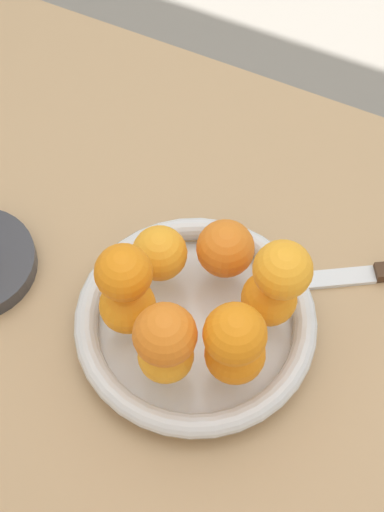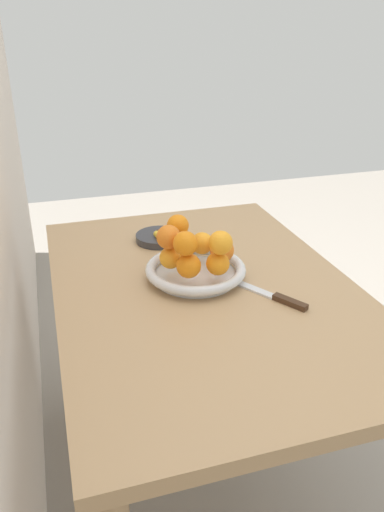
# 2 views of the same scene
# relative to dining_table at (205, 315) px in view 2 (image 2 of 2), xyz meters

# --- Properties ---
(ground_plane) EXTENTS (6.00, 6.00, 0.00)m
(ground_plane) POSITION_rel_dining_table_xyz_m (0.00, 0.00, -0.65)
(ground_plane) COLOR gray
(dining_table) EXTENTS (1.10, 0.76, 0.74)m
(dining_table) POSITION_rel_dining_table_xyz_m (0.00, 0.00, 0.00)
(dining_table) COLOR tan
(dining_table) RESTS_ON ground_plane
(fruit_bowl) EXTENTS (0.27, 0.27, 0.04)m
(fruit_bowl) POSITION_rel_dining_table_xyz_m (0.05, 0.01, 0.11)
(fruit_bowl) COLOR silver
(fruit_bowl) RESTS_ON dining_table
(candy_dish) EXTENTS (0.14, 0.14, 0.02)m
(candy_dish) POSITION_rel_dining_table_xyz_m (0.31, 0.05, 0.10)
(candy_dish) COLOR #333338
(candy_dish) RESTS_ON dining_table
(orange_0) EXTENTS (0.06, 0.06, 0.06)m
(orange_0) POSITION_rel_dining_table_xyz_m (0.05, -0.06, 0.16)
(orange_0) COLOR orange
(orange_0) RESTS_ON fruit_bowl
(orange_1) EXTENTS (0.06, 0.06, 0.06)m
(orange_1) POSITION_rel_dining_table_xyz_m (0.11, -0.03, 0.16)
(orange_1) COLOR orange
(orange_1) RESTS_ON fruit_bowl
(orange_2) EXTENTS (0.06, 0.06, 0.06)m
(orange_2) POSITION_rel_dining_table_xyz_m (0.11, 0.05, 0.16)
(orange_2) COLOR orange
(orange_2) RESTS_ON fruit_bowl
(orange_3) EXTENTS (0.06, 0.06, 0.06)m
(orange_3) POSITION_rel_dining_table_xyz_m (0.05, 0.08, 0.16)
(orange_3) COLOR orange
(orange_3) RESTS_ON fruit_bowl
(orange_4) EXTENTS (0.06, 0.06, 0.06)m
(orange_4) POSITION_rel_dining_table_xyz_m (-0.01, 0.05, 0.16)
(orange_4) COLOR orange
(orange_4) RESTS_ON fruit_bowl
(orange_5) EXTENTS (0.06, 0.06, 0.06)m
(orange_5) POSITION_rel_dining_table_xyz_m (-0.02, -0.03, 0.16)
(orange_5) COLOR orange
(orange_5) RESTS_ON fruit_bowl
(orange_6) EXTENTS (0.06, 0.06, 0.06)m
(orange_6) POSITION_rel_dining_table_xyz_m (0.11, 0.04, 0.22)
(orange_6) COLOR orange
(orange_6) RESTS_ON orange_2
(orange_7) EXTENTS (0.06, 0.06, 0.06)m
(orange_7) POSITION_rel_dining_table_xyz_m (0.05, 0.08, 0.22)
(orange_7) COLOR orange
(orange_7) RESTS_ON orange_3
(orange_8) EXTENTS (0.06, 0.06, 0.06)m
(orange_8) POSITION_rel_dining_table_xyz_m (-0.03, -0.03, 0.22)
(orange_8) COLOR orange
(orange_8) RESTS_ON orange_5
(orange_9) EXTENTS (0.06, 0.06, 0.06)m
(orange_9) POSITION_rel_dining_table_xyz_m (-0.01, 0.06, 0.22)
(orange_9) COLOR orange
(orange_9) RESTS_ON orange_4
(candy_ball_0) EXTENTS (0.02, 0.02, 0.02)m
(candy_ball_0) POSITION_rel_dining_table_xyz_m (0.31, 0.05, 0.12)
(candy_ball_0) COLOR #472819
(candy_ball_0) RESTS_ON candy_dish
(candy_ball_1) EXTENTS (0.02, 0.02, 0.02)m
(candy_ball_1) POSITION_rel_dining_table_xyz_m (0.31, 0.03, 0.12)
(candy_ball_1) COLOR #8C4C99
(candy_ball_1) RESTS_ON candy_dish
(candy_ball_2) EXTENTS (0.02, 0.02, 0.02)m
(candy_ball_2) POSITION_rel_dining_table_xyz_m (0.29, 0.06, 0.12)
(candy_ball_2) COLOR gold
(candy_ball_2) RESTS_ON candy_dish
(candy_ball_3) EXTENTS (0.02, 0.02, 0.02)m
(candy_ball_3) POSITION_rel_dining_table_xyz_m (0.29, 0.06, 0.12)
(candy_ball_3) COLOR gold
(candy_ball_3) RESTS_ON candy_dish
(knife) EXTENTS (0.23, 0.15, 0.01)m
(knife) POSITION_rel_dining_table_xyz_m (-0.10, -0.13, 0.09)
(knife) COLOR #3F2819
(knife) RESTS_ON dining_table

